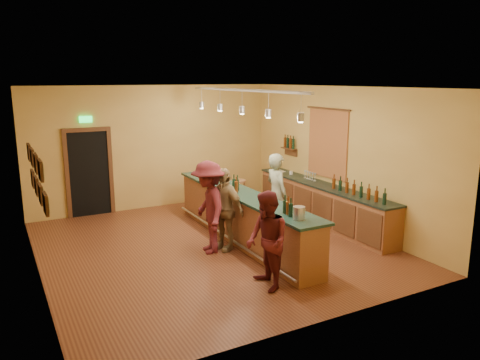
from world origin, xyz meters
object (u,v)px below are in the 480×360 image
bar_stool (239,185)px  customer_c (209,207)px  back_counter (322,203)px  customer_a (267,241)px  bartender (277,194)px  customer_b (224,209)px  tasting_bar (242,213)px

bar_stool → customer_c: bearing=-128.9°
back_counter → bar_stool: back_counter is taller
back_counter → customer_c: (-3.13, -0.43, 0.43)m
customer_a → bar_stool: bearing=164.6°
back_counter → bartender: bartender is taller
bartender → customer_c: customer_c is taller
customer_a → bar_stool: (1.84, 4.40, -0.17)m
customer_a → customer_b: (0.19, 1.94, 0.02)m
customer_a → customer_c: (-0.14, 1.95, 0.10)m
customer_a → customer_b: size_ratio=0.98×
back_counter → tasting_bar: (-2.26, -0.18, 0.12)m
tasting_bar → bartender: 0.93m
customer_a → back_counter: bearing=135.8°
customer_c → bar_stool: size_ratio=2.34×
customer_b → bar_stool: customer_b is taller
bartender → bar_stool: size_ratio=2.31×
back_counter → bartender: 1.44m
back_counter → customer_b: bearing=-171.2°
bartender → customer_a: (-1.62, -2.24, -0.09)m
bartender → back_counter: bearing=-84.4°
tasting_bar → bartender: bearing=2.6°
bartender → customer_b: size_ratio=1.08×
customer_a → bartender: bearing=151.4°
tasting_bar → customer_c: customer_c is taller
customer_b → back_counter: bearing=76.6°
bartender → customer_c: bearing=99.1°
bartender → customer_a: 2.76m
back_counter → bartender: bearing=-174.2°
tasting_bar → customer_a: 2.33m
tasting_bar → customer_c: size_ratio=2.80×
tasting_bar → customer_a: (-0.74, -2.20, 0.20)m
customer_c → tasting_bar: bearing=115.7°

